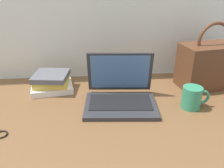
# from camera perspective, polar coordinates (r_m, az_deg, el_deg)

# --- Properties ---
(desk) EXTENTS (1.60, 0.76, 0.03)m
(desk) POSITION_cam_1_polar(r_m,az_deg,el_deg) (1.03, -2.14, -6.90)
(desk) COLOR brown
(desk) RESTS_ON ground
(laptop) EXTENTS (0.33, 0.29, 0.22)m
(laptop) POSITION_cam_1_polar(r_m,az_deg,el_deg) (1.06, 2.02, -2.32)
(laptop) COLOR #2D2D33
(laptop) RESTS_ON desk
(coffee_mug) EXTENTS (0.12, 0.08, 0.10)m
(coffee_mug) POSITION_cam_1_polar(r_m,az_deg,el_deg) (1.07, 18.82, -3.04)
(coffee_mug) COLOR #338C66
(coffee_mug) RESTS_ON desk
(handbag) EXTENTS (0.32, 0.20, 0.33)m
(handbag) POSITION_cam_1_polar(r_m,az_deg,el_deg) (1.29, 22.51, 4.37)
(handbag) COLOR #59331E
(handbag) RESTS_ON desk
(book_stack) EXTENTS (0.22, 0.18, 0.09)m
(book_stack) POSITION_cam_1_polar(r_m,az_deg,el_deg) (1.21, -14.35, 0.39)
(book_stack) COLOR silver
(book_stack) RESTS_ON desk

